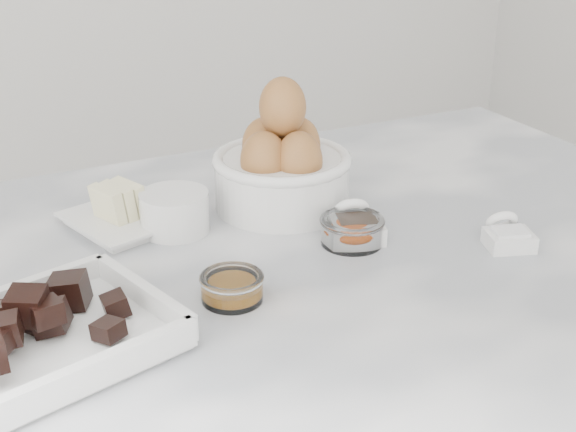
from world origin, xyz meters
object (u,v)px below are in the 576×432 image
object	(u,v)px
butter_plate	(127,211)
zest_bowl	(352,229)
vanilla_spoon	(355,225)
chocolate_dish	(38,332)
sugar_ramekin	(175,210)
salt_spoon	(507,235)
honey_bowl	(232,287)
egg_bowl	(282,166)

from	to	relation	value
butter_plate	zest_bowl	bearing A→B (deg)	-37.16
butter_plate	vanilla_spoon	bearing A→B (deg)	-33.62
chocolate_dish	zest_bowl	xyz separation A→B (m)	(0.38, 0.08, -0.01)
sugar_ramekin	salt_spoon	xyz separation A→B (m)	(0.34, -0.21, -0.01)
zest_bowl	vanilla_spoon	distance (m)	0.02
chocolate_dish	honey_bowl	distance (m)	0.20
sugar_ramekin	salt_spoon	bearing A→B (deg)	-32.06
honey_bowl	vanilla_spoon	world-z (taller)	vanilla_spoon
sugar_ramekin	chocolate_dish	bearing A→B (deg)	-134.50
chocolate_dish	sugar_ramekin	size ratio (longest dim) A/B	3.27
sugar_ramekin	zest_bowl	xyz separation A→B (m)	(0.18, -0.13, -0.01)
sugar_ramekin	honey_bowl	bearing A→B (deg)	-90.77
zest_bowl	chocolate_dish	bearing A→B (deg)	-168.40
vanilla_spoon	zest_bowl	bearing A→B (deg)	-132.80
egg_bowl	chocolate_dish	bearing A→B (deg)	-148.63
chocolate_dish	egg_bowl	size ratio (longest dim) A/B	1.52
sugar_ramekin	egg_bowl	xyz separation A→B (m)	(0.15, 0.01, 0.03)
chocolate_dish	butter_plate	xyz separation A→B (m)	(0.15, 0.25, -0.01)
sugar_ramekin	salt_spoon	world-z (taller)	sugar_ramekin
honey_bowl	salt_spoon	size ratio (longest dim) A/B	0.89
chocolate_dish	butter_plate	distance (m)	0.29
zest_bowl	butter_plate	bearing A→B (deg)	142.84
honey_bowl	salt_spoon	xyz separation A→B (m)	(0.34, -0.03, -0.00)
zest_bowl	salt_spoon	world-z (taller)	salt_spoon
honey_bowl	vanilla_spoon	distance (m)	0.21
butter_plate	egg_bowl	size ratio (longest dim) A/B	0.92
egg_bowl	vanilla_spoon	xyz separation A→B (m)	(0.04, -0.12, -0.04)
vanilla_spoon	salt_spoon	distance (m)	0.18
zest_bowl	salt_spoon	size ratio (longest dim) A/B	1.02
chocolate_dish	sugar_ramekin	world-z (taller)	chocolate_dish
zest_bowl	vanilla_spoon	size ratio (longest dim) A/B	0.88
butter_plate	sugar_ramekin	world-z (taller)	butter_plate
egg_bowl	vanilla_spoon	distance (m)	0.14
vanilla_spoon	egg_bowl	bearing A→B (deg)	107.23
chocolate_dish	sugar_ramekin	bearing A→B (deg)	45.50
butter_plate	honey_bowl	xyz separation A→B (m)	(0.05, -0.23, -0.00)
chocolate_dish	salt_spoon	size ratio (longest dim) A/B	3.61
egg_bowl	zest_bowl	xyz separation A→B (m)	(0.03, -0.14, -0.04)
egg_bowl	honey_bowl	size ratio (longest dim) A/B	2.67
chocolate_dish	egg_bowl	world-z (taller)	egg_bowl
honey_bowl	zest_bowl	bearing A→B (deg)	18.78
butter_plate	vanilla_spoon	distance (m)	0.29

